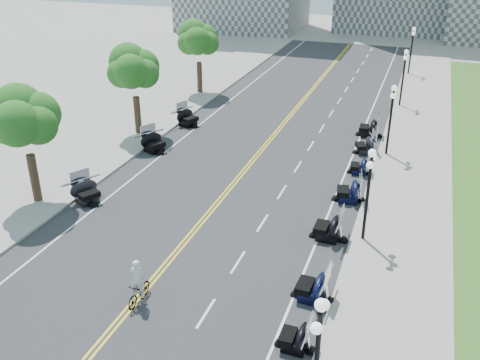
% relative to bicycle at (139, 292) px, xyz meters
% --- Properties ---
extents(ground, '(160.00, 160.00, 0.00)m').
position_rel_bicycle_xyz_m(ground, '(-0.20, 4.23, -0.52)').
color(ground, gray).
extents(road, '(16.00, 90.00, 0.01)m').
position_rel_bicycle_xyz_m(road, '(-0.20, 14.23, -0.52)').
color(road, '#333335').
rests_on(road, ground).
extents(centerline_yellow_a, '(0.12, 90.00, 0.00)m').
position_rel_bicycle_xyz_m(centerline_yellow_a, '(-0.32, 14.23, -0.51)').
color(centerline_yellow_a, yellow).
rests_on(centerline_yellow_a, road).
extents(centerline_yellow_b, '(0.12, 90.00, 0.00)m').
position_rel_bicycle_xyz_m(centerline_yellow_b, '(-0.08, 14.23, -0.51)').
color(centerline_yellow_b, yellow).
rests_on(centerline_yellow_b, road).
extents(edge_line_north, '(0.12, 90.00, 0.00)m').
position_rel_bicycle_xyz_m(edge_line_north, '(6.20, 14.23, -0.51)').
color(edge_line_north, white).
rests_on(edge_line_north, road).
extents(edge_line_south, '(0.12, 90.00, 0.00)m').
position_rel_bicycle_xyz_m(edge_line_south, '(-6.60, 14.23, -0.51)').
color(edge_line_south, white).
rests_on(edge_line_south, road).
extents(lane_dash_5, '(0.12, 2.00, 0.00)m').
position_rel_bicycle_xyz_m(lane_dash_5, '(3.00, 0.23, -0.51)').
color(lane_dash_5, white).
rests_on(lane_dash_5, road).
extents(lane_dash_6, '(0.12, 2.00, 0.00)m').
position_rel_bicycle_xyz_m(lane_dash_6, '(3.00, 4.23, -0.51)').
color(lane_dash_6, white).
rests_on(lane_dash_6, road).
extents(lane_dash_7, '(0.12, 2.00, 0.00)m').
position_rel_bicycle_xyz_m(lane_dash_7, '(3.00, 8.23, -0.51)').
color(lane_dash_7, white).
rests_on(lane_dash_7, road).
extents(lane_dash_8, '(0.12, 2.00, 0.00)m').
position_rel_bicycle_xyz_m(lane_dash_8, '(3.00, 12.23, -0.51)').
color(lane_dash_8, white).
rests_on(lane_dash_8, road).
extents(lane_dash_9, '(0.12, 2.00, 0.00)m').
position_rel_bicycle_xyz_m(lane_dash_9, '(3.00, 16.23, -0.51)').
color(lane_dash_9, white).
rests_on(lane_dash_9, road).
extents(lane_dash_10, '(0.12, 2.00, 0.00)m').
position_rel_bicycle_xyz_m(lane_dash_10, '(3.00, 20.23, -0.51)').
color(lane_dash_10, white).
rests_on(lane_dash_10, road).
extents(lane_dash_11, '(0.12, 2.00, 0.00)m').
position_rel_bicycle_xyz_m(lane_dash_11, '(3.00, 24.23, -0.51)').
color(lane_dash_11, white).
rests_on(lane_dash_11, road).
extents(lane_dash_12, '(0.12, 2.00, 0.00)m').
position_rel_bicycle_xyz_m(lane_dash_12, '(3.00, 28.23, -0.51)').
color(lane_dash_12, white).
rests_on(lane_dash_12, road).
extents(lane_dash_13, '(0.12, 2.00, 0.00)m').
position_rel_bicycle_xyz_m(lane_dash_13, '(3.00, 32.23, -0.51)').
color(lane_dash_13, white).
rests_on(lane_dash_13, road).
extents(lane_dash_14, '(0.12, 2.00, 0.00)m').
position_rel_bicycle_xyz_m(lane_dash_14, '(3.00, 36.23, -0.51)').
color(lane_dash_14, white).
rests_on(lane_dash_14, road).
extents(lane_dash_15, '(0.12, 2.00, 0.00)m').
position_rel_bicycle_xyz_m(lane_dash_15, '(3.00, 40.23, -0.51)').
color(lane_dash_15, white).
rests_on(lane_dash_15, road).
extents(lane_dash_16, '(0.12, 2.00, 0.00)m').
position_rel_bicycle_xyz_m(lane_dash_16, '(3.00, 44.23, -0.51)').
color(lane_dash_16, white).
rests_on(lane_dash_16, road).
extents(lane_dash_17, '(0.12, 2.00, 0.00)m').
position_rel_bicycle_xyz_m(lane_dash_17, '(3.00, 48.23, -0.51)').
color(lane_dash_17, white).
rests_on(lane_dash_17, road).
extents(lane_dash_18, '(0.12, 2.00, 0.00)m').
position_rel_bicycle_xyz_m(lane_dash_18, '(3.00, 52.23, -0.51)').
color(lane_dash_18, white).
rests_on(lane_dash_18, road).
extents(lane_dash_19, '(0.12, 2.00, 0.00)m').
position_rel_bicycle_xyz_m(lane_dash_19, '(3.00, 56.23, -0.51)').
color(lane_dash_19, white).
rests_on(lane_dash_19, road).
extents(sidewalk_north, '(5.00, 90.00, 0.15)m').
position_rel_bicycle_xyz_m(sidewalk_north, '(10.30, 14.23, -0.45)').
color(sidewalk_north, '#9E9991').
rests_on(sidewalk_north, ground).
extents(sidewalk_south, '(5.00, 90.00, 0.15)m').
position_rel_bicycle_xyz_m(sidewalk_south, '(-10.70, 14.23, -0.45)').
color(sidewalk_south, '#9E9991').
rests_on(sidewalk_south, ground).
extents(street_lamp_2, '(0.50, 1.20, 4.90)m').
position_rel_bicycle_xyz_m(street_lamp_2, '(8.40, 8.23, 2.08)').
color(street_lamp_2, black).
rests_on(street_lamp_2, sidewalk_north).
extents(street_lamp_3, '(0.50, 1.20, 4.90)m').
position_rel_bicycle_xyz_m(street_lamp_3, '(8.40, 20.23, 2.08)').
color(street_lamp_3, black).
rests_on(street_lamp_3, sidewalk_north).
extents(street_lamp_4, '(0.50, 1.20, 4.90)m').
position_rel_bicycle_xyz_m(street_lamp_4, '(8.40, 32.23, 2.08)').
color(street_lamp_4, black).
rests_on(street_lamp_4, sidewalk_north).
extents(street_lamp_5, '(0.50, 1.20, 4.90)m').
position_rel_bicycle_xyz_m(street_lamp_5, '(8.40, 44.23, 2.08)').
color(street_lamp_5, black).
rests_on(street_lamp_5, sidewalk_north).
extents(tree_2, '(4.80, 4.80, 9.20)m').
position_rel_bicycle_xyz_m(tree_2, '(-10.20, 6.23, 4.23)').
color(tree_2, '#235619').
rests_on(tree_2, sidewalk_south).
extents(tree_3, '(4.80, 4.80, 9.20)m').
position_rel_bicycle_xyz_m(tree_3, '(-10.20, 18.23, 4.23)').
color(tree_3, '#235619').
rests_on(tree_3, sidewalk_south).
extents(tree_4, '(4.80, 4.80, 9.20)m').
position_rel_bicycle_xyz_m(tree_4, '(-10.20, 30.23, 4.23)').
color(tree_4, '#235619').
rests_on(tree_4, sidewalk_south).
extents(motorcycle_n_4, '(1.83, 1.83, 1.26)m').
position_rel_bicycle_xyz_m(motorcycle_n_4, '(7.00, -0.50, 0.11)').
color(motorcycle_n_4, black).
rests_on(motorcycle_n_4, road).
extents(motorcycle_n_5, '(2.20, 2.20, 1.47)m').
position_rel_bicycle_xyz_m(motorcycle_n_5, '(6.97, 2.69, 0.21)').
color(motorcycle_n_5, black).
rests_on(motorcycle_n_5, road).
extents(motorcycle_n_6, '(2.19, 2.19, 1.51)m').
position_rel_bicycle_xyz_m(motorcycle_n_6, '(6.65, 7.84, 0.23)').
color(motorcycle_n_6, black).
rests_on(motorcycle_n_6, road).
extents(motorcycle_n_7, '(2.48, 2.48, 1.51)m').
position_rel_bicycle_xyz_m(motorcycle_n_7, '(6.99, 12.41, 0.24)').
color(motorcycle_n_7, black).
rests_on(motorcycle_n_7, road).
extents(motorcycle_n_8, '(1.91, 1.91, 1.23)m').
position_rel_bicycle_xyz_m(motorcycle_n_8, '(7.02, 16.55, 0.09)').
color(motorcycle_n_8, black).
rests_on(motorcycle_n_8, road).
extents(motorcycle_n_9, '(2.57, 2.57, 1.39)m').
position_rel_bicycle_xyz_m(motorcycle_n_9, '(6.92, 20.19, 0.17)').
color(motorcycle_n_9, black).
rests_on(motorcycle_n_9, road).
extents(motorcycle_n_10, '(2.31, 2.31, 1.54)m').
position_rel_bicycle_xyz_m(motorcycle_n_10, '(6.71, 23.78, 0.25)').
color(motorcycle_n_10, black).
rests_on(motorcycle_n_10, road).
extents(motorcycle_s_6, '(2.91, 2.91, 1.50)m').
position_rel_bicycle_xyz_m(motorcycle_s_6, '(-7.44, 7.15, 0.23)').
color(motorcycle_s_6, black).
rests_on(motorcycle_s_6, road).
extents(motorcycle_s_8, '(2.96, 2.96, 1.52)m').
position_rel_bicycle_xyz_m(motorcycle_s_8, '(-7.43, 15.46, 0.24)').
color(motorcycle_s_8, black).
rests_on(motorcycle_s_8, road).
extents(motorcycle_s_9, '(2.81, 2.81, 1.52)m').
position_rel_bicycle_xyz_m(motorcycle_s_9, '(-7.42, 21.29, 0.24)').
color(motorcycle_s_9, black).
rests_on(motorcycle_s_9, road).
extents(bicycle, '(0.54, 1.75, 1.04)m').
position_rel_bicycle_xyz_m(bicycle, '(0.00, 0.00, 0.00)').
color(bicycle, '#A51414').
rests_on(bicycle, road).
extents(cyclist_rider, '(0.65, 0.43, 1.79)m').
position_rel_bicycle_xyz_m(cyclist_rider, '(0.00, 0.00, 1.42)').
color(cyclist_rider, silver).
rests_on(cyclist_rider, bicycle).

